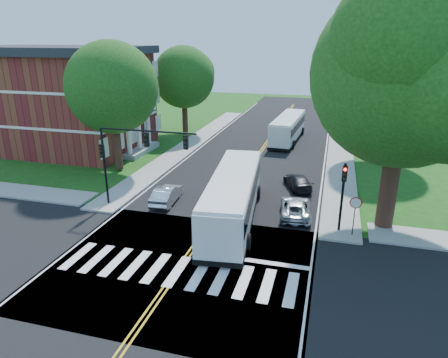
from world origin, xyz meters
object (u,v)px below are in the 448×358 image
(signal_ne, at_px, (343,188))
(bus_follow, at_px, (288,128))
(bus_lead, at_px, (233,197))
(signal_nw, at_px, (133,150))
(hatchback, at_px, (167,194))
(suv, at_px, (295,208))
(dark_sedan, at_px, (298,181))

(signal_ne, bearing_deg, bus_follow, 104.63)
(bus_lead, height_order, bus_follow, bus_lead)
(signal_nw, distance_m, hatchback, 4.35)
(signal_ne, bearing_deg, hatchback, 173.03)
(hatchback, distance_m, suv, 9.46)
(bus_lead, bearing_deg, bus_follow, -98.66)
(hatchback, bearing_deg, bus_follow, -110.78)
(bus_follow, distance_m, suv, 21.55)
(signal_ne, relative_size, bus_follow, 0.39)
(signal_ne, height_order, bus_follow, signal_ne)
(bus_follow, distance_m, dark_sedan, 16.11)
(signal_ne, distance_m, dark_sedan, 8.25)
(signal_ne, bearing_deg, bus_lead, -179.20)
(signal_ne, distance_m, bus_follow, 23.84)
(suv, xyz_separation_m, dark_sedan, (-0.37, 5.46, -0.03))
(signal_nw, height_order, signal_ne, signal_nw)
(suv, bearing_deg, bus_follow, -87.76)
(signal_nw, xyz_separation_m, dark_sedan, (10.77, 7.19, -3.79))
(signal_nw, distance_m, signal_ne, 14.13)
(signal_nw, distance_m, dark_sedan, 13.49)
(signal_ne, relative_size, dark_sedan, 1.11)
(bus_follow, height_order, dark_sedan, bus_follow)
(dark_sedan, bearing_deg, signal_nw, 12.51)
(hatchback, xyz_separation_m, suv, (9.46, 0.20, -0.05))
(signal_nw, relative_size, bus_follow, 0.63)
(bus_lead, distance_m, bus_follow, 23.14)
(suv, distance_m, dark_sedan, 5.47)
(bus_follow, relative_size, hatchback, 2.85)
(hatchback, relative_size, suv, 0.91)
(signal_nw, relative_size, signal_ne, 1.62)
(signal_nw, distance_m, bus_lead, 7.65)
(suv, bearing_deg, bus_lead, 18.54)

